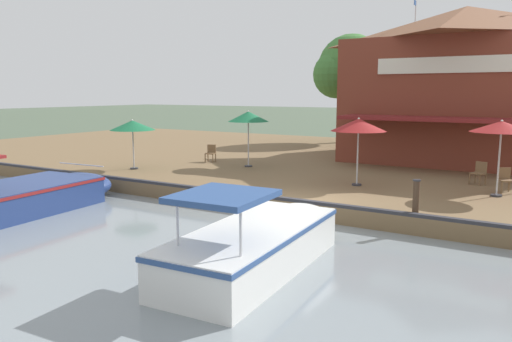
{
  "coord_description": "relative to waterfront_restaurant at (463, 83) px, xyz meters",
  "views": [
    {
      "loc": [
        13.76,
        7.05,
        4.04
      ],
      "look_at": [
        -1.0,
        -1.9,
        1.3
      ],
      "focal_mm": 35.0,
      "sensor_mm": 36.0,
      "label": 1
    }
  ],
  "objects": [
    {
      "name": "patio_umbrella_by_entrance",
      "position": [
        9.32,
        2.76,
        -1.58
      ],
      "size": [
        1.97,
        1.97,
        2.55
      ],
      "color": "#B7B7B7",
      "rests_on": "quay_deck"
    },
    {
      "name": "tree_upstream_bank",
      "position": [
        -5.31,
        -8.21,
        1.03
      ],
      "size": [
        4.79,
        4.56,
        7.34
      ],
      "color": "brown",
      "rests_on": "quay_deck"
    },
    {
      "name": "patio_umbrella_far_corner",
      "position": [
        7.95,
        -7.87,
        -1.57
      ],
      "size": [
        1.88,
        1.88,
        2.6
      ],
      "color": "#B7B7B7",
      "rests_on": "quay_deck"
    },
    {
      "name": "quay_deck",
      "position": [
        2.65,
        -2.71,
        -4.19
      ],
      "size": [
        22.0,
        56.0,
        0.6
      ],
      "primitive_type": "cube",
      "color": "brown",
      "rests_on": "ground"
    },
    {
      "name": "patio_umbrella_mid_patio_left",
      "position": [
        9.85,
        -1.92,
        -1.64
      ],
      "size": [
        2.03,
        2.03,
        2.52
      ],
      "color": "#B7B7B7",
      "rests_on": "quay_deck"
    },
    {
      "name": "motorboat_distant_upstream",
      "position": [
        17.68,
        -1.33,
        -3.86
      ],
      "size": [
        6.39,
        2.39,
        1.98
      ],
      "color": "white",
      "rests_on": "river_water"
    },
    {
      "name": "waterfront_restaurant",
      "position": [
        0.0,
        0.0,
        0.0
      ],
      "size": [
        10.58,
        10.62,
        8.19
      ],
      "color": "brown",
      "rests_on": "quay_deck"
    },
    {
      "name": "cafe_chair_beside_entrance",
      "position": [
        8.42,
        2.91,
        -3.41
      ],
      "size": [
        0.59,
        0.59,
        0.85
      ],
      "color": "brown",
      "rests_on": "quay_deck"
    },
    {
      "name": "cafe_chair_under_first_umbrella",
      "position": [
        7.25,
        1.93,
        -3.41
      ],
      "size": [
        0.58,
        0.58,
        0.85
      ],
      "color": "brown",
      "rests_on": "quay_deck"
    },
    {
      "name": "quay_edge_fender",
      "position": [
        13.55,
        -2.71,
        -3.84
      ],
      "size": [
        0.2,
        50.4,
        0.1
      ],
      "primitive_type": "cube",
      "color": "#2D2D33",
      "rests_on": "quay_deck"
    },
    {
      "name": "patio_umbrella_near_quay_edge",
      "position": [
        11.23,
        -11.91,
        -1.92
      ],
      "size": [
        2.01,
        2.01,
        2.23
      ],
      "color": "#B7B7B7",
      "rests_on": "quay_deck"
    },
    {
      "name": "motorboat_outer_channel",
      "position": [
        17.82,
        -10.8,
        -3.87
      ],
      "size": [
        8.24,
        3.34,
        2.12
      ],
      "color": "navy",
      "rests_on": "river_water"
    },
    {
      "name": "cafe_chair_facing_river",
      "position": [
        7.5,
        -10.36,
        -3.41
      ],
      "size": [
        0.54,
        0.54,
        0.85
      ],
      "color": "brown",
      "rests_on": "quay_deck"
    },
    {
      "name": "ground_plane",
      "position": [
        13.65,
        -2.71,
        -4.49
      ],
      "size": [
        220.0,
        220.0,
        0.0
      ],
      "primitive_type": "plane",
      "color": "#4C5B47"
    },
    {
      "name": "mooring_post",
      "position": [
        13.3,
        1.07,
        -3.37
      ],
      "size": [
        0.22,
        0.22,
        1.01
      ],
      "color": "#473323",
      "rests_on": "quay_deck"
    }
  ]
}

